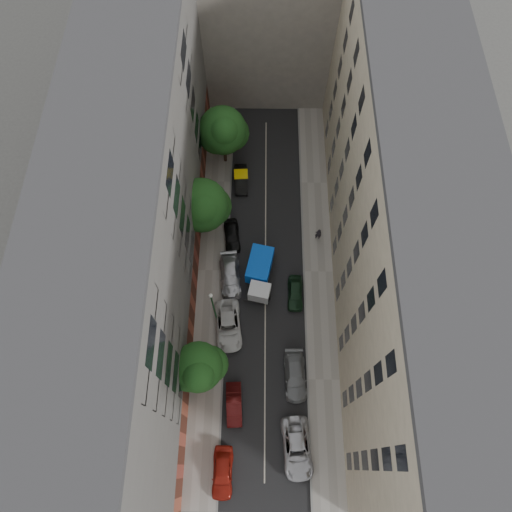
{
  "coord_description": "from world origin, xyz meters",
  "views": [
    {
      "loc": [
        -0.75,
        -18.53,
        43.75
      ],
      "look_at": [
        -0.97,
        -1.03,
        6.0
      ],
      "focal_mm": 32.0,
      "sensor_mm": 36.0,
      "label": 1
    }
  ],
  "objects_px": {
    "tree_far": "(224,132)",
    "lamp_post": "(213,305)",
    "car_right_0": "(297,448)",
    "car_left_1": "(234,404)",
    "tree_mid": "(203,207)",
    "car_right_2": "(295,293)",
    "car_left_2": "(228,325)",
    "car_left_5": "(241,179)",
    "car_left_0": "(223,473)",
    "car_right_1": "(295,376)",
    "tree_near": "(199,369)",
    "pedestrian": "(318,234)",
    "car_left_4": "(232,235)",
    "tarp_truck": "(260,273)",
    "car_left_3": "(230,276)"
  },
  "relations": [
    {
      "from": "car_left_0",
      "to": "car_right_0",
      "type": "bearing_deg",
      "value": 17.64
    },
    {
      "from": "tree_near",
      "to": "tree_mid",
      "type": "xyz_separation_m",
      "value": [
        -0.71,
        15.79,
        -0.15
      ]
    },
    {
      "from": "car_right_0",
      "to": "lamp_post",
      "type": "distance_m",
      "value": 14.43
    },
    {
      "from": "car_left_0",
      "to": "car_right_0",
      "type": "xyz_separation_m",
      "value": [
        6.4,
        2.0,
        0.01
      ]
    },
    {
      "from": "tree_far",
      "to": "lamp_post",
      "type": "bearing_deg",
      "value": -90.52
    },
    {
      "from": "car_left_3",
      "to": "tree_mid",
      "type": "bearing_deg",
      "value": 110.18
    },
    {
      "from": "car_left_0",
      "to": "car_left_1",
      "type": "bearing_deg",
      "value": 82.15
    },
    {
      "from": "tree_far",
      "to": "lamp_post",
      "type": "xyz_separation_m",
      "value": [
        -0.17,
        -19.19,
        -0.74
      ]
    },
    {
      "from": "tree_near",
      "to": "tarp_truck",
      "type": "bearing_deg",
      "value": 64.11
    },
    {
      "from": "tree_far",
      "to": "car_right_1",
      "type": "bearing_deg",
      "value": -73.27
    },
    {
      "from": "tarp_truck",
      "to": "car_right_1",
      "type": "relative_size",
      "value": 1.21
    },
    {
      "from": "car_left_1",
      "to": "lamp_post",
      "type": "bearing_deg",
      "value": 100.25
    },
    {
      "from": "tarp_truck",
      "to": "car_left_5",
      "type": "height_order",
      "value": "tarp_truck"
    },
    {
      "from": "tree_near",
      "to": "pedestrian",
      "type": "distance_m",
      "value": 19.15
    },
    {
      "from": "car_left_3",
      "to": "tree_far",
      "type": "height_order",
      "value": "tree_far"
    },
    {
      "from": "car_right_2",
      "to": "lamp_post",
      "type": "xyz_separation_m",
      "value": [
        -7.8,
        -2.7,
        3.81
      ]
    },
    {
      "from": "tarp_truck",
      "to": "car_left_2",
      "type": "distance_m",
      "value": 6.09
    },
    {
      "from": "car_left_3",
      "to": "lamp_post",
      "type": "distance_m",
      "value": 5.93
    },
    {
      "from": "tree_near",
      "to": "tree_mid",
      "type": "distance_m",
      "value": 15.81
    },
    {
      "from": "car_left_5",
      "to": "car_right_1",
      "type": "height_order",
      "value": "car_right_1"
    },
    {
      "from": "car_right_1",
      "to": "tree_near",
      "type": "relative_size",
      "value": 0.65
    },
    {
      "from": "car_left_1",
      "to": "lamp_post",
      "type": "distance_m",
      "value": 9.17
    },
    {
      "from": "car_right_2",
      "to": "pedestrian",
      "type": "distance_m",
      "value": 7.0
    },
    {
      "from": "tree_far",
      "to": "car_right_2",
      "type": "bearing_deg",
      "value": -65.17
    },
    {
      "from": "car_right_1",
      "to": "pedestrian",
      "type": "xyz_separation_m",
      "value": [
        2.75,
        14.7,
        0.36
      ]
    },
    {
      "from": "car_left_2",
      "to": "car_right_0",
      "type": "distance_m",
      "value": 12.66
    },
    {
      "from": "car_right_0",
      "to": "lamp_post",
      "type": "bearing_deg",
      "value": 117.68
    },
    {
      "from": "car_left_1",
      "to": "pedestrian",
      "type": "relative_size",
      "value": 2.15
    },
    {
      "from": "car_left_1",
      "to": "car_left_3",
      "type": "distance_m",
      "value": 12.58
    },
    {
      "from": "car_right_2",
      "to": "pedestrian",
      "type": "bearing_deg",
      "value": 69.87
    },
    {
      "from": "car_left_5",
      "to": "car_right_2",
      "type": "distance_m",
      "value": 14.79
    },
    {
      "from": "car_left_3",
      "to": "lamp_post",
      "type": "relative_size",
      "value": 0.71
    },
    {
      "from": "car_left_5",
      "to": "lamp_post",
      "type": "xyz_separation_m",
      "value": [
        -1.99,
        -16.3,
        3.81
      ]
    },
    {
      "from": "car_left_2",
      "to": "car_left_3",
      "type": "height_order",
      "value": "car_left_2"
    },
    {
      "from": "car_right_0",
      "to": "tree_near",
      "type": "relative_size",
      "value": 0.71
    },
    {
      "from": "car_left_0",
      "to": "car_left_1",
      "type": "distance_m",
      "value": 5.66
    },
    {
      "from": "car_left_3",
      "to": "car_right_0",
      "type": "distance_m",
      "value": 17.37
    },
    {
      "from": "tree_near",
      "to": "tree_mid",
      "type": "relative_size",
      "value": 0.97
    },
    {
      "from": "car_left_0",
      "to": "car_right_0",
      "type": "height_order",
      "value": "car_right_0"
    },
    {
      "from": "car_left_0",
      "to": "tree_mid",
      "type": "bearing_deg",
      "value": 96.8
    },
    {
      "from": "car_left_3",
      "to": "car_right_2",
      "type": "height_order",
      "value": "car_left_3"
    },
    {
      "from": "car_left_4",
      "to": "tree_near",
      "type": "xyz_separation_m",
      "value": [
        -1.99,
        -14.93,
        4.51
      ]
    },
    {
      "from": "tarp_truck",
      "to": "car_right_0",
      "type": "xyz_separation_m",
      "value": [
        3.4,
        -16.18,
        -0.66
      ]
    },
    {
      "from": "tarp_truck",
      "to": "tree_near",
      "type": "relative_size",
      "value": 0.78
    },
    {
      "from": "car_left_1",
      "to": "car_right_1",
      "type": "distance_m",
      "value": 6.17
    },
    {
      "from": "tree_mid",
      "to": "lamp_post",
      "type": "height_order",
      "value": "tree_mid"
    },
    {
      "from": "car_left_1",
      "to": "car_left_2",
      "type": "xyz_separation_m",
      "value": [
        -0.8,
        7.33,
        0.09
      ]
    },
    {
      "from": "car_left_5",
      "to": "tree_near",
      "type": "bearing_deg",
      "value": -100.48
    },
    {
      "from": "car_left_2",
      "to": "pedestrian",
      "type": "height_order",
      "value": "pedestrian"
    },
    {
      "from": "car_left_2",
      "to": "car_left_5",
      "type": "bearing_deg",
      "value": 81.07
    }
  ]
}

